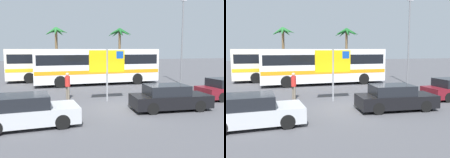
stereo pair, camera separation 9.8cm
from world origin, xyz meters
TOP-DOWN VIEW (x-y plane):
  - ground at (0.00, 0.00)m, footprint 120.00×120.00m
  - bus_front_coach at (0.59, 9.62)m, footprint 11.05×2.66m
  - bus_rear_coach at (-1.87, 13.24)m, footprint 11.05×2.66m
  - ferry_sign at (-0.61, 2.18)m, footprint 2.20×0.11m
  - car_silver at (-5.16, -1.53)m, footprint 4.03×1.95m
  - car_black at (1.84, -0.80)m, footprint 4.22×2.10m
  - pedestrian_by_bus at (-2.87, 3.51)m, footprint 0.32×0.32m
  - lamp_post_left_side at (8.02, 7.55)m, footprint 0.56×0.20m
  - palm_tree_seaside at (5.92, 18.67)m, footprint 3.53×3.39m
  - palm_tree_inland at (-2.19, 18.47)m, footprint 2.86×2.87m

SIDE VIEW (x-z plane):
  - ground at x=0.00m, z-range 0.00..0.00m
  - car_black at x=1.84m, z-range -0.03..1.30m
  - car_silver at x=-5.16m, z-range -0.03..1.30m
  - pedestrian_by_bus at x=-2.87m, z-range 0.15..1.85m
  - bus_front_coach at x=0.59m, z-range 0.20..3.37m
  - bus_rear_coach at x=-1.87m, z-range 0.20..3.37m
  - ferry_sign at x=-0.61m, z-range 0.73..3.93m
  - lamp_post_left_side at x=8.02m, z-range 0.33..7.92m
  - palm_tree_inland at x=-2.19m, z-range 1.82..7.61m
  - palm_tree_seaside at x=5.92m, z-range 1.88..7.77m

